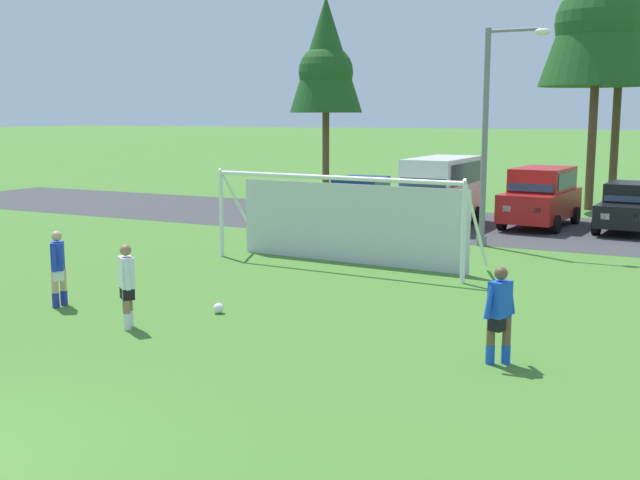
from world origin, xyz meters
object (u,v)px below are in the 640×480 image
at_px(parked_car_slot_far_left, 360,199).
at_px(parked_car_slot_left, 441,190).
at_px(player_midfield_center, 499,316).
at_px(parked_car_slot_center, 632,207).
at_px(soccer_ball, 219,308).
at_px(street_lamp, 491,135).
at_px(soccer_goal, 346,217).
at_px(player_striker_near, 58,269).
at_px(parked_car_slot_center_left, 541,196).
at_px(player_defender_far, 127,286).

relative_size(parked_car_slot_far_left, parked_car_slot_left, 0.89).
bearing_deg(player_midfield_center, parked_car_slot_center, 88.40).
bearing_deg(soccer_ball, street_lamp, 75.56).
height_order(soccer_goal, player_striker_near, soccer_goal).
distance_m(player_midfield_center, parked_car_slot_center_left, 16.89).
distance_m(player_midfield_center, player_defender_far, 7.01).
xyz_separation_m(soccer_ball, parked_car_slot_center, (6.48, 16.08, 0.77)).
relative_size(soccer_goal, parked_car_slot_center_left, 1.59).
relative_size(soccer_goal, parked_car_slot_far_left, 1.75).
bearing_deg(parked_car_slot_left, soccer_ball, -90.24).
bearing_deg(soccer_goal, parked_car_slot_center, 57.08).
height_order(player_defender_far, street_lamp, street_lamp).
relative_size(soccer_goal, street_lamp, 1.13).
height_order(player_midfield_center, parked_car_slot_left, parked_car_slot_left).
bearing_deg(parked_car_slot_far_left, parked_car_slot_center_left, 16.91).
bearing_deg(soccer_goal, soccer_ball, -90.49).
distance_m(player_striker_near, parked_car_slot_center, 19.75).
bearing_deg(soccer_ball, parked_car_slot_far_left, 102.12).
relative_size(player_striker_near, player_defender_far, 1.00).
distance_m(player_striker_near, parked_car_slot_far_left, 15.07).
height_order(parked_car_slot_far_left, street_lamp, street_lamp).
distance_m(soccer_ball, street_lamp, 11.66).
xyz_separation_m(player_midfield_center, parked_car_slot_center_left, (-2.64, 16.68, 0.29)).
bearing_deg(player_defender_far, player_midfield_center, 8.47).
bearing_deg(parked_car_slot_far_left, soccer_goal, -68.76).
bearing_deg(parked_car_slot_left, street_lamp, -52.70).
relative_size(soccer_ball, parked_car_slot_far_left, 0.05).
xyz_separation_m(player_striker_near, player_midfield_center, (9.41, 0.33, 0.00)).
distance_m(player_defender_far, parked_car_slot_center, 19.28).
height_order(player_defender_far, parked_car_slot_center, parked_car_slot_center).
bearing_deg(player_defender_far, soccer_goal, 82.94).
bearing_deg(player_midfield_center, soccer_ball, 173.41).
xyz_separation_m(player_defender_far, parked_car_slot_center, (7.40, 17.80, 0.05)).
height_order(parked_car_slot_left, parked_car_slot_center_left, parked_car_slot_left).
bearing_deg(player_midfield_center, parked_car_slot_center_left, 99.00).
bearing_deg(player_striker_near, soccer_goal, 64.31).
distance_m(parked_car_slot_far_left, street_lamp, 7.12).
distance_m(soccer_ball, parked_car_slot_center, 17.35).
height_order(player_striker_near, parked_car_slot_center_left, parked_car_slot_center_left).
xyz_separation_m(parked_car_slot_far_left, street_lamp, (5.80, -3.23, 2.58)).
distance_m(soccer_ball, player_striker_near, 3.62).
distance_m(soccer_ball, player_midfield_center, 6.09).
relative_size(player_striker_near, parked_car_slot_center_left, 0.35).
height_order(soccer_goal, parked_car_slot_left, soccer_goal).
xyz_separation_m(soccer_ball, parked_car_slot_center_left, (3.37, 15.98, 1.00)).
distance_m(soccer_goal, player_striker_near, 7.97).
xyz_separation_m(soccer_ball, soccer_goal, (0.05, 6.15, 1.18)).
height_order(player_striker_near, street_lamp, street_lamp).
bearing_deg(parked_car_slot_center, parked_car_slot_center_left, -178.27).
bearing_deg(street_lamp, parked_car_slot_far_left, 150.92).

